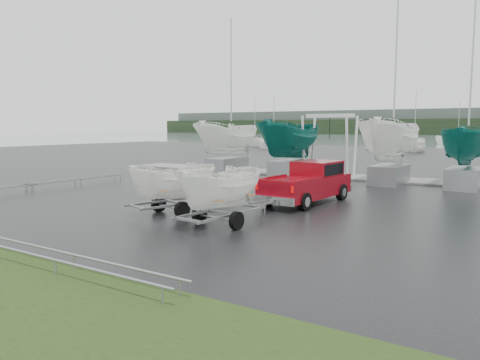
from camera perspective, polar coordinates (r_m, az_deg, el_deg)
ground_plane at (r=20.89m, az=-5.99°, el=-2.60°), size 120.00×120.00×0.00m
lake at (r=116.79m, az=26.67°, el=4.26°), size 300.00×300.00×0.00m
dock at (r=31.96m, az=8.82°, el=0.64°), size 30.00×3.00×0.12m
pickup_truck at (r=20.68m, az=8.52°, el=-0.14°), size 2.26×5.45×1.77m
trailer_hitched at (r=15.45m, az=-2.34°, el=3.23°), size 1.82×3.67×4.44m
trailer_parked at (r=17.69m, az=-8.11°, el=3.41°), size 2.10×3.78×4.33m
boat_hoist at (r=31.35m, az=10.85°, el=5.28°), size 3.30×2.18×4.12m
keelboat_0 at (r=32.81m, az=-1.57°, el=7.76°), size 2.51×3.20×10.68m
keelboat_1 at (r=30.54m, az=6.11°, el=7.97°), size 2.56×3.20×7.92m
keelboat_2 at (r=28.01m, az=18.00°, el=8.05°), size 2.63×3.20×10.81m
keelboat_3 at (r=27.53m, az=25.99°, el=6.16°), size 2.18×3.20×10.34m
mast_rack_0 at (r=27.97m, az=-19.16°, el=0.12°), size 0.56×6.50×0.06m
mast_rack_2 at (r=11.50m, az=-20.58°, el=-8.83°), size 7.00×0.56×0.06m
moored_boat_0 at (r=68.85m, az=4.13°, el=3.82°), size 3.03×2.98×11.41m
moored_boat_1 at (r=66.91m, az=20.43°, el=3.34°), size 3.44×3.50×11.79m
moored_boat_4 at (r=78.02m, az=1.81°, el=4.16°), size 3.04×3.07×11.06m
moored_boat_5 at (r=93.29m, az=25.00°, el=3.94°), size 3.83×3.78×11.87m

